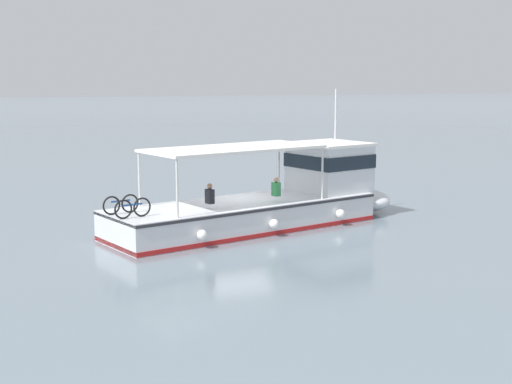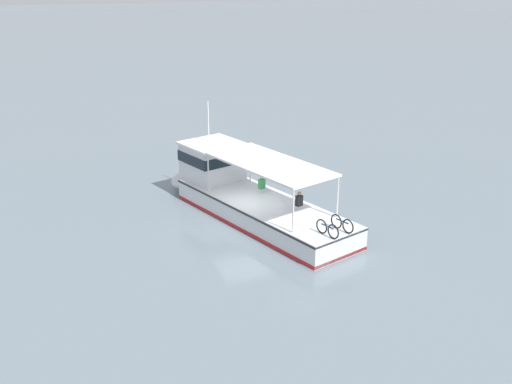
% 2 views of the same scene
% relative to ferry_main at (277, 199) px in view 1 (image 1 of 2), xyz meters
% --- Properties ---
extents(ground_plane, '(400.00, 400.00, 0.00)m').
position_rel_ferry_main_xyz_m(ground_plane, '(0.50, 1.38, -1.01)').
color(ground_plane, slate).
extents(ferry_main, '(7.08, 13.02, 5.32)m').
position_rel_ferry_main_xyz_m(ferry_main, '(0.00, 0.00, 0.00)').
color(ferry_main, silver).
rests_on(ferry_main, ground).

